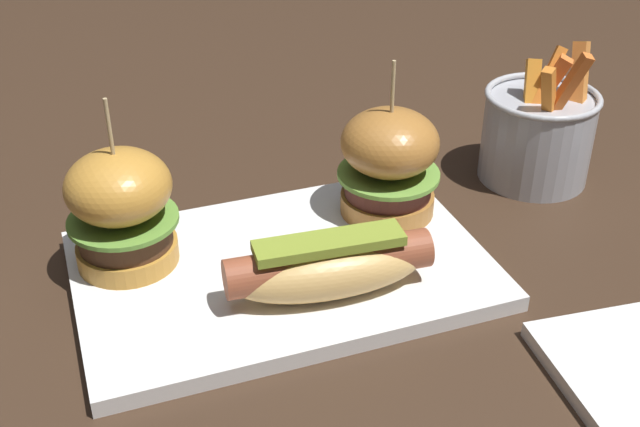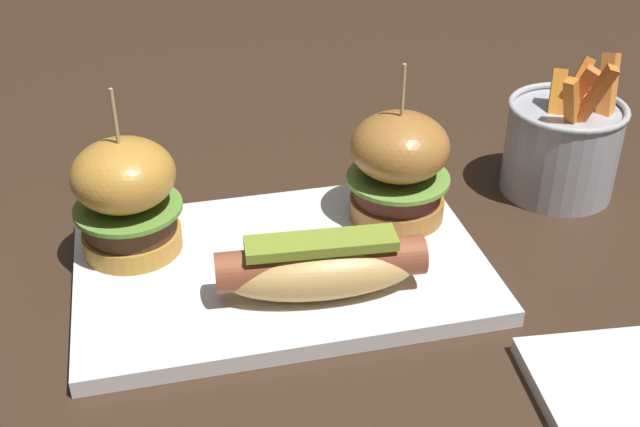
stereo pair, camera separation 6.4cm
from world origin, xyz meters
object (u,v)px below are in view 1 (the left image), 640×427
Objects in this scene: platter_main at (282,270)px; slider_left at (121,208)px; slider_right at (389,162)px; fries_bucket at (538,133)px; hot_dog at (329,267)px.

platter_main is 2.31× the size of slider_left.
platter_main is 0.14m from slider_left.
slider_left is at bearing 158.43° from platter_main.
platter_main is at bearing -158.37° from slider_right.
platter_main is 2.32× the size of slider_right.
slider_right is at bearing 21.63° from platter_main.
slider_right is 1.01× the size of fries_bucket.
slider_right reaches higher than platter_main.
hot_dog is 1.13× the size of slider_right.
hot_dog is 1.14× the size of fries_bucket.
fries_bucket is at bearing 10.16° from slider_right.
slider_right reaches higher than fries_bucket.
hot_dog reaches higher than platter_main.
slider_left reaches higher than fries_bucket.
fries_bucket is (0.17, 0.03, -0.02)m from slider_right.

